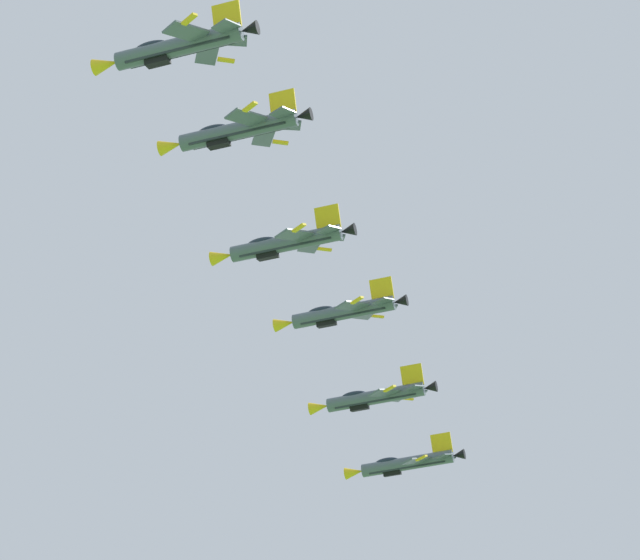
{
  "coord_description": "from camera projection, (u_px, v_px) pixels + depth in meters",
  "views": [
    {
      "loc": [
        -1.77,
        -3.07,
        1.98
      ],
      "look_at": [
        -0.66,
        119.29,
        101.42
      ],
      "focal_mm": 80.56,
      "sensor_mm": 36.0,
      "label": 1
    }
  ],
  "objects": [
    {
      "name": "fighter_jet_left_outer",
      "position": [
        341.0,
        313.0,
        164.49
      ],
      "size": [
        15.57,
        9.51,
        5.16
      ],
      "rotation": [
        0.0,
        -0.44,
        1.25
      ],
      "color": "#4C5666"
    },
    {
      "name": "fighter_jet_right_wing",
      "position": [
        284.0,
        244.0,
        150.03
      ],
      "size": [
        15.57,
        9.49,
        5.18
      ],
      "rotation": [
        0.0,
        -0.44,
        1.25
      ],
      "color": "#4C5666"
    },
    {
      "name": "fighter_jet_right_outer",
      "position": [
        373.0,
        398.0,
        172.78
      ],
      "size": [
        15.57,
        9.47,
        5.2
      ],
      "rotation": [
        0.0,
        -0.45,
        1.25
      ],
      "color": "#4C5666"
    },
    {
      "name": "fighter_jet_lead",
      "position": [
        176.0,
        47.0,
        129.23
      ],
      "size": [
        15.57,
        9.58,
        5.1
      ],
      "rotation": [
        0.0,
        -0.42,
        1.25
      ],
      "color": "#4C5666"
    },
    {
      "name": "fighter_jet_trail_slot",
      "position": [
        405.0,
        464.0,
        184.71
      ],
      "size": [
        15.57,
        9.4,
        5.25
      ],
      "rotation": [
        0.0,
        -0.47,
        1.25
      ],
      "color": "#4C5666"
    },
    {
      "name": "fighter_jet_left_wing",
      "position": [
        236.0,
        131.0,
        141.05
      ],
      "size": [
        15.57,
        9.71,
        4.97
      ],
      "rotation": [
        0.0,
        -0.38,
        1.25
      ],
      "color": "#4C5666"
    }
  ]
}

